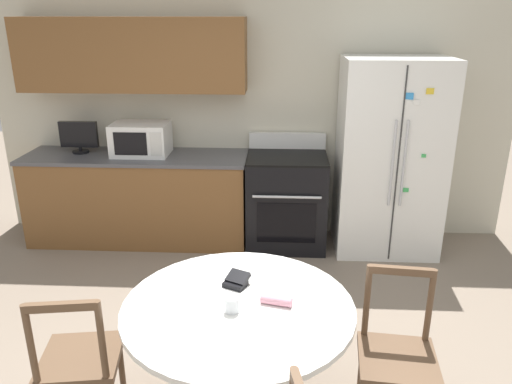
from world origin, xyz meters
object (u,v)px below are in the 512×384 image
object	(u,v)px
oven_range	(286,200)
microwave	(141,139)
refrigerator	(390,158)
dining_chair_left	(80,361)
wallet	(237,281)
dining_chair_right	(397,356)
countertop_tv	(79,136)
candle_glass	(232,305)

from	to	relation	value
oven_range	microwave	world-z (taller)	microwave
refrigerator	oven_range	distance (m)	1.07
dining_chair_left	wallet	bearing A→B (deg)	10.77
oven_range	microwave	distance (m)	1.54
oven_range	dining_chair_right	bearing A→B (deg)	-75.40
microwave	countertop_tv	bearing A→B (deg)	177.09
candle_glass	wallet	distance (m)	0.26
countertop_tv	oven_range	bearing A→B (deg)	-2.32
refrigerator	dining_chair_right	distance (m)	2.36
countertop_tv	dining_chair_left	xyz separation A→B (m)	(0.92, -2.52, -0.63)
oven_range	countertop_tv	world-z (taller)	countertop_tv
dining_chair_right	refrigerator	bearing A→B (deg)	-93.43
countertop_tv	wallet	bearing A→B (deg)	-51.74
dining_chair_left	refrigerator	bearing A→B (deg)	40.39
refrigerator	microwave	world-z (taller)	refrigerator
oven_range	candle_glass	bearing A→B (deg)	-97.05
dining_chair_right	candle_glass	bearing A→B (deg)	11.96
dining_chair_right	wallet	world-z (taller)	dining_chair_right
microwave	dining_chair_right	bearing A→B (deg)	-49.32
refrigerator	wallet	size ratio (longest dim) A/B	11.15
wallet	microwave	bearing A→B (deg)	117.20
refrigerator	dining_chair_right	xyz separation A→B (m)	(-0.36, -2.28, -0.49)
refrigerator	countertop_tv	bearing A→B (deg)	177.95
candle_glass	wallet	xyz separation A→B (m)	(-0.00, 0.26, -0.01)
dining_chair_right	wallet	distance (m)	0.98
dining_chair_left	dining_chair_right	bearing A→B (deg)	-4.30
refrigerator	wallet	xyz separation A→B (m)	(-1.26, -2.12, -0.14)
refrigerator	dining_chair_left	distance (m)	3.24
dining_chair_right	countertop_tv	bearing A→B (deg)	-36.36
refrigerator	countertop_tv	distance (m)	3.03
dining_chair_left	wallet	distance (m)	0.95
refrigerator	dining_chair_right	bearing A→B (deg)	-99.06
dining_chair_left	oven_range	bearing A→B (deg)	56.47
refrigerator	candle_glass	size ratio (longest dim) A/B	22.23
oven_range	candle_glass	size ratio (longest dim) A/B	13.00
oven_range	microwave	bearing A→B (deg)	177.94
countertop_tv	candle_glass	world-z (taller)	countertop_tv
countertop_tv	dining_chair_left	bearing A→B (deg)	-69.94
dining_chair_right	microwave	bearing A→B (deg)	-43.68
refrigerator	countertop_tv	size ratio (longest dim) A/B	4.95
dining_chair_right	dining_chair_left	world-z (taller)	same
oven_range	wallet	distance (m)	2.19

